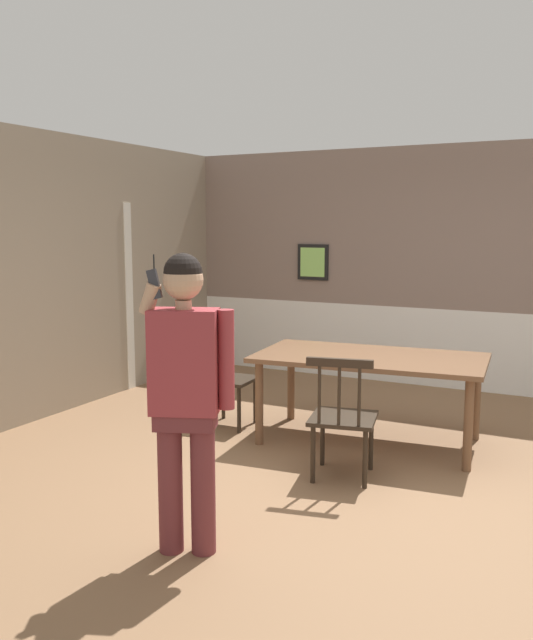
{
  "coord_description": "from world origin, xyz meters",
  "views": [
    {
      "loc": [
        1.63,
        -4.66,
        1.86
      ],
      "look_at": [
        -0.27,
        -0.94,
        1.26
      ],
      "focal_mm": 37.57,
      "sensor_mm": 36.0,
      "label": 1
    }
  ],
  "objects_px": {
    "chair_near_window": "(342,417)",
    "chair_by_doorway": "(227,377)",
    "dining_table": "(370,365)",
    "person_figure": "(186,385)"
  },
  "relations": [
    {
      "from": "dining_table",
      "to": "person_figure",
      "type": "height_order",
      "value": "person_figure"
    },
    {
      "from": "dining_table",
      "to": "chair_by_doorway",
      "type": "distance_m",
      "value": 1.36
    },
    {
      "from": "dining_table",
      "to": "person_figure",
      "type": "relative_size",
      "value": 1.17
    },
    {
      "from": "chair_near_window",
      "to": "person_figure",
      "type": "distance_m",
      "value": 1.59
    },
    {
      "from": "dining_table",
      "to": "chair_by_doorway",
      "type": "xyz_separation_m",
      "value": [
        -1.33,
        -0.13,
        -0.22
      ]
    },
    {
      "from": "chair_by_doorway",
      "to": "person_figure",
      "type": "bearing_deg",
      "value": 22.37
    },
    {
      "from": "chair_near_window",
      "to": "chair_by_doorway",
      "type": "relative_size",
      "value": 1.01
    },
    {
      "from": "chair_by_doorway",
      "to": "person_figure",
      "type": "height_order",
      "value": "person_figure"
    },
    {
      "from": "person_figure",
      "to": "chair_near_window",
      "type": "bearing_deg",
      "value": -126.97
    },
    {
      "from": "chair_near_window",
      "to": "person_figure",
      "type": "relative_size",
      "value": 0.55
    }
  ]
}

